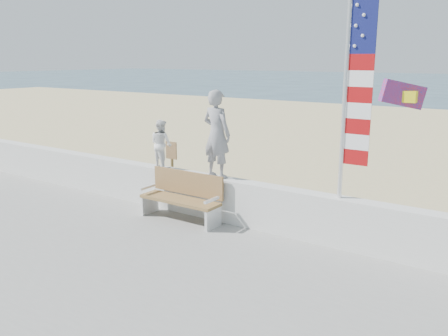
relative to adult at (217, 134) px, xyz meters
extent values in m
plane|color=#2F4E5E|center=(0.12, -2.00, -1.98)|extent=(220.00, 220.00, 0.00)
cube|color=#C8B985|center=(0.12, 7.00, -1.94)|extent=(90.00, 40.00, 0.08)
cube|color=silver|center=(0.12, 0.00, -1.35)|extent=(30.00, 0.35, 0.90)
imported|color=gray|center=(0.00, 0.00, 0.00)|extent=(0.69, 0.49, 1.80)
imported|color=white|center=(-1.50, 0.00, -0.35)|extent=(0.60, 0.51, 1.09)
cube|color=olive|center=(-0.56, -0.55, -1.36)|extent=(1.80, 0.50, 0.06)
cube|color=olive|center=(-0.56, -0.28, -1.05)|extent=(1.80, 0.05, 0.50)
cube|color=white|center=(-1.41, -0.55, -1.60)|extent=(0.06, 0.50, 0.40)
cube|color=white|center=(-1.41, -0.60, -1.20)|extent=(0.06, 0.45, 0.05)
cube|color=white|center=(0.29, -0.55, -1.60)|extent=(0.06, 0.50, 0.40)
cube|color=silver|center=(0.29, -0.60, -1.20)|extent=(0.06, 0.45, 0.05)
cylinder|color=silver|center=(2.65, 0.00, 0.85)|extent=(0.08, 0.08, 3.50)
cube|color=#0F1451|center=(2.89, 0.00, 2.05)|extent=(0.44, 0.02, 0.95)
cube|color=#9E0A0C|center=(2.89, 0.00, -0.14)|extent=(0.44, 0.02, 0.26)
cube|color=white|center=(2.89, 0.00, 0.12)|extent=(0.44, 0.02, 0.26)
cube|color=#9E0A0C|center=(2.89, 0.00, 0.39)|extent=(0.44, 0.02, 0.26)
cube|color=white|center=(2.89, 0.00, 0.65)|extent=(0.44, 0.02, 0.26)
cube|color=#9E0A0C|center=(2.89, 0.00, 0.92)|extent=(0.44, 0.02, 0.26)
cube|color=white|center=(2.89, 0.00, 1.18)|extent=(0.44, 0.02, 0.26)
cube|color=#9E0A0C|center=(2.89, 0.00, 1.44)|extent=(0.44, 0.02, 0.26)
sphere|color=white|center=(2.77, -0.02, 1.70)|extent=(0.06, 0.06, 0.06)
sphere|color=white|center=(2.89, -0.02, 1.86)|extent=(0.06, 0.06, 0.06)
sphere|color=white|center=(2.77, -0.02, 2.02)|extent=(0.06, 0.06, 0.06)
sphere|color=white|center=(2.89, -0.02, 2.18)|extent=(0.06, 0.06, 0.06)
sphere|color=white|center=(2.77, -0.02, 2.34)|extent=(0.06, 0.06, 0.06)
cube|color=red|center=(2.59, 4.05, 0.66)|extent=(1.04, 0.83, 0.74)
cube|color=yellow|center=(2.74, 4.05, 0.61)|extent=(0.38, 0.28, 0.27)
cylinder|color=olive|center=(-1.82, 0.72, -1.30)|extent=(0.07, 0.07, 1.20)
cube|color=olive|center=(-1.82, 0.70, -0.65)|extent=(0.32, 0.03, 0.42)
camera|label=1|loc=(5.48, -7.81, 1.52)|focal=38.00mm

